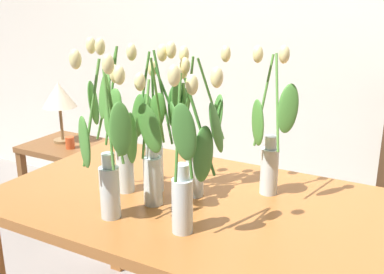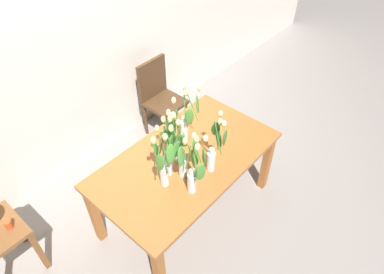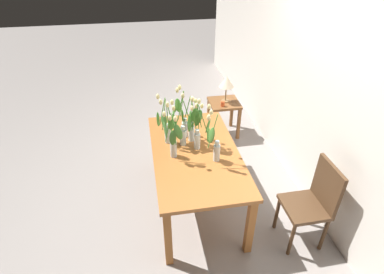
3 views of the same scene
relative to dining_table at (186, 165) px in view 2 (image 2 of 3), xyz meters
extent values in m
plane|color=gray|center=(0.00, 0.00, -0.65)|extent=(18.00, 18.00, 0.00)
cube|color=silver|center=(0.00, 1.36, 0.70)|extent=(9.00, 0.10, 2.70)
cube|color=#A3602D|center=(0.00, 0.00, 0.07)|extent=(1.60, 0.90, 0.04)
cube|color=#A3602D|center=(-0.74, -0.39, -0.30)|extent=(0.07, 0.07, 0.70)
cube|color=#A3602D|center=(0.74, -0.39, -0.30)|extent=(0.07, 0.07, 0.70)
cube|color=#A3602D|center=(-0.74, 0.39, -0.30)|extent=(0.07, 0.07, 0.70)
cube|color=#A3602D|center=(0.74, 0.39, -0.30)|extent=(0.07, 0.07, 0.70)
cylinder|color=silver|center=(0.18, 0.18, 0.18)|extent=(0.07, 0.07, 0.18)
cylinder|color=silver|center=(0.18, 0.18, 0.30)|extent=(0.04, 0.04, 0.05)
cylinder|color=silver|center=(0.18, 0.18, 0.15)|extent=(0.06, 0.06, 0.11)
cylinder|color=#56933D|center=(0.21, 0.12, 0.46)|extent=(0.07, 0.11, 0.33)
ellipsoid|color=#F4E093|center=(0.24, 0.07, 0.63)|extent=(0.04, 0.04, 0.06)
ellipsoid|color=#4C8E38|center=(0.26, 0.10, 0.45)|extent=(0.08, 0.08, 0.18)
cylinder|color=#56933D|center=(0.15, 0.15, 0.46)|extent=(0.05, 0.06, 0.33)
ellipsoid|color=#F4E093|center=(0.14, 0.12, 0.62)|extent=(0.04, 0.04, 0.06)
ellipsoid|color=#4C8E38|center=(0.15, 0.10, 0.39)|extent=(0.08, 0.06, 0.17)
cylinder|color=silver|center=(-0.06, 0.03, 0.18)|extent=(0.07, 0.07, 0.18)
cylinder|color=silver|center=(-0.06, 0.03, 0.30)|extent=(0.04, 0.04, 0.05)
cylinder|color=silver|center=(-0.06, 0.03, 0.15)|extent=(0.06, 0.06, 0.11)
cylinder|color=#478433|center=(-0.09, 0.00, 0.42)|extent=(0.04, 0.05, 0.26)
ellipsoid|color=#F4E093|center=(-0.10, -0.02, 0.56)|extent=(0.04, 0.04, 0.06)
ellipsoid|color=#427F33|center=(-0.09, -0.05, 0.38)|extent=(0.12, 0.07, 0.18)
cylinder|color=#478433|center=(-0.02, 0.08, 0.45)|extent=(0.07, 0.10, 0.31)
ellipsoid|color=#F4E093|center=(0.01, 0.13, 0.62)|extent=(0.04, 0.04, 0.06)
ellipsoid|color=#427F33|center=(-0.02, 0.13, 0.38)|extent=(0.08, 0.09, 0.18)
cylinder|color=#478433|center=(-0.11, 0.06, 0.42)|extent=(0.08, 0.06, 0.25)
ellipsoid|color=#F4E093|center=(-0.14, 0.09, 0.55)|extent=(0.04, 0.04, 0.06)
ellipsoid|color=#427F33|center=(-0.16, 0.06, 0.42)|extent=(0.06, 0.10, 0.18)
cylinder|color=#478433|center=(-0.09, 0.04, 0.45)|extent=(0.06, 0.03, 0.32)
ellipsoid|color=#F4E093|center=(-0.12, 0.06, 0.62)|extent=(0.04, 0.04, 0.06)
ellipsoid|color=#427F33|center=(-0.14, 0.04, 0.42)|extent=(0.06, 0.07, 0.17)
cylinder|color=silver|center=(-0.23, -0.26, 0.18)|extent=(0.07, 0.07, 0.18)
cylinder|color=silver|center=(-0.23, -0.26, 0.30)|extent=(0.04, 0.04, 0.05)
cylinder|color=silver|center=(-0.23, -0.26, 0.15)|extent=(0.06, 0.06, 0.11)
cylinder|color=#56933D|center=(-0.20, -0.26, 0.44)|extent=(0.06, 0.01, 0.29)
ellipsoid|color=#F4E093|center=(-0.17, -0.26, 0.58)|extent=(0.04, 0.04, 0.06)
ellipsoid|color=#4C8E38|center=(-0.16, -0.23, 0.37)|extent=(0.04, 0.08, 0.17)
cylinder|color=#56933D|center=(-0.19, -0.30, 0.46)|extent=(0.07, 0.06, 0.33)
ellipsoid|color=#F4E093|center=(-0.16, -0.32, 0.62)|extent=(0.04, 0.04, 0.06)
ellipsoid|color=#4C8E38|center=(-0.14, -0.30, 0.43)|extent=(0.07, 0.07, 0.17)
cylinder|color=#56933D|center=(-0.25, -0.31, 0.46)|extent=(0.04, 0.08, 0.34)
ellipsoid|color=#F4E093|center=(-0.26, -0.34, 0.63)|extent=(0.04, 0.04, 0.06)
ellipsoid|color=#4C8E38|center=(-0.24, -0.36, 0.38)|extent=(0.07, 0.05, 0.17)
cylinder|color=#56933D|center=(-0.23, -0.23, 0.43)|extent=(0.01, 0.06, 0.28)
ellipsoid|color=#F4E093|center=(-0.23, -0.20, 0.57)|extent=(0.04, 0.04, 0.06)
ellipsoid|color=#4C8E38|center=(-0.26, -0.19, 0.44)|extent=(0.09, 0.04, 0.18)
cylinder|color=silver|center=(0.04, -0.24, 0.18)|extent=(0.07, 0.07, 0.18)
cylinder|color=silver|center=(0.04, -0.24, 0.30)|extent=(0.04, 0.04, 0.05)
cylinder|color=silver|center=(0.04, -0.24, 0.15)|extent=(0.06, 0.06, 0.11)
cylinder|color=#478433|center=(0.05, -0.28, 0.45)|extent=(0.03, 0.08, 0.31)
ellipsoid|color=#F4E093|center=(0.06, -0.31, 0.61)|extent=(0.04, 0.04, 0.06)
ellipsoid|color=#427F33|center=(0.09, -0.31, 0.45)|extent=(0.09, 0.05, 0.18)
cylinder|color=#478433|center=(0.09, -0.23, 0.44)|extent=(0.10, 0.02, 0.29)
ellipsoid|color=#F4E093|center=(0.14, -0.22, 0.59)|extent=(0.04, 0.04, 0.06)
ellipsoid|color=#427F33|center=(0.13, -0.19, 0.44)|extent=(0.05, 0.12, 0.18)
cylinder|color=#478433|center=(0.06, -0.25, 0.43)|extent=(0.05, 0.03, 0.28)
ellipsoid|color=#F4E093|center=(0.09, -0.26, 0.58)|extent=(0.04, 0.04, 0.06)
ellipsoid|color=#427F33|center=(0.11, -0.25, 0.37)|extent=(0.05, 0.09, 0.18)
cylinder|color=silver|center=(-0.16, -0.11, 0.18)|extent=(0.07, 0.07, 0.18)
cylinder|color=silver|center=(-0.16, -0.11, 0.30)|extent=(0.04, 0.04, 0.05)
cylinder|color=silver|center=(-0.16, -0.11, 0.15)|extent=(0.06, 0.06, 0.11)
cylinder|color=#56933D|center=(-0.17, -0.05, 0.46)|extent=(0.02, 0.10, 0.32)
ellipsoid|color=#F4E093|center=(-0.17, -0.01, 0.63)|extent=(0.04, 0.04, 0.06)
ellipsoid|color=#4C8E38|center=(-0.20, -0.02, 0.40)|extent=(0.12, 0.04, 0.18)
cylinder|color=#56933D|center=(-0.15, -0.16, 0.42)|extent=(0.03, 0.09, 0.26)
ellipsoid|color=#F4E093|center=(-0.13, -0.20, 0.56)|extent=(0.04, 0.04, 0.06)
ellipsoid|color=#4C8E38|center=(-0.11, -0.19, 0.40)|extent=(0.11, 0.05, 0.18)
cylinder|color=silver|center=(-0.32, -0.06, 0.18)|extent=(0.07, 0.07, 0.18)
cylinder|color=silver|center=(-0.32, -0.06, 0.30)|extent=(0.04, 0.04, 0.05)
cylinder|color=silver|center=(-0.32, -0.06, 0.15)|extent=(0.06, 0.06, 0.11)
cylinder|color=#478433|center=(-0.33, -0.10, 0.47)|extent=(0.03, 0.07, 0.36)
ellipsoid|color=#F4E093|center=(-0.34, -0.13, 0.65)|extent=(0.04, 0.04, 0.06)
ellipsoid|color=#4C8E38|center=(-0.32, -0.15, 0.48)|extent=(0.09, 0.06, 0.18)
cylinder|color=#478433|center=(-0.37, -0.08, 0.47)|extent=(0.10, 0.04, 0.35)
ellipsoid|color=#F4E093|center=(-0.42, -0.10, 0.65)|extent=(0.04, 0.04, 0.06)
ellipsoid|color=#4C8E38|center=(-0.40, -0.12, 0.44)|extent=(0.04, 0.10, 0.18)
cylinder|color=silver|center=(-0.22, -0.01, 0.18)|extent=(0.07, 0.07, 0.18)
cylinder|color=silver|center=(-0.22, -0.01, 0.30)|extent=(0.04, 0.04, 0.05)
cylinder|color=silver|center=(-0.22, -0.01, 0.15)|extent=(0.06, 0.06, 0.11)
cylinder|color=#3D752D|center=(-0.24, 0.02, 0.42)|extent=(0.04, 0.05, 0.26)
ellipsoid|color=#F4E093|center=(-0.25, 0.05, 0.56)|extent=(0.04, 0.04, 0.06)
ellipsoid|color=#427F33|center=(-0.28, 0.04, 0.37)|extent=(0.09, 0.08, 0.17)
cylinder|color=#3D752D|center=(-0.15, 0.01, 0.44)|extent=(0.11, 0.04, 0.27)
ellipsoid|color=#F4E093|center=(-0.10, 0.02, 0.58)|extent=(0.04, 0.04, 0.06)
ellipsoid|color=#427F33|center=(-0.12, 0.05, 0.41)|extent=(0.04, 0.11, 0.18)
cylinder|color=#3D752D|center=(-0.17, -0.01, 0.46)|extent=(0.08, 0.01, 0.34)
ellipsoid|color=#F4E093|center=(-0.13, -0.01, 0.64)|extent=(0.04, 0.04, 0.06)
ellipsoid|color=#427F33|center=(-0.13, 0.02, 0.46)|extent=(0.03, 0.09, 0.18)
cylinder|color=#3D752D|center=(-0.23, -0.05, 0.46)|extent=(0.03, 0.08, 0.34)
ellipsoid|color=#F4E093|center=(-0.24, -0.09, 0.63)|extent=(0.04, 0.04, 0.06)
ellipsoid|color=#427F33|center=(-0.22, -0.10, 0.41)|extent=(0.11, 0.06, 0.18)
cube|color=#4C331E|center=(0.68, 0.95, -0.20)|extent=(0.40, 0.40, 0.04)
cylinder|color=#4C331E|center=(0.86, 0.78, -0.43)|extent=(0.04, 0.04, 0.43)
cylinder|color=#4C331E|center=(0.52, 0.78, -0.43)|extent=(0.04, 0.04, 0.43)
cylinder|color=#4C331E|center=(0.85, 1.12, -0.43)|extent=(0.04, 0.04, 0.43)
cylinder|color=#4C331E|center=(0.51, 1.12, -0.43)|extent=(0.04, 0.04, 0.43)
cube|color=#4C331E|center=(0.68, 1.13, 0.05)|extent=(0.40, 0.04, 0.46)
cube|color=brown|center=(-1.22, 0.51, -0.39)|extent=(0.04, 0.04, 0.51)
cube|color=brown|center=(-1.22, 0.89, -0.39)|extent=(0.04, 0.04, 0.51)
cylinder|color=#CC4C23|center=(-1.29, 0.64, -0.06)|extent=(0.06, 0.06, 0.07)
camera|label=1|loc=(0.67, -1.34, 0.80)|focal=41.63mm
camera|label=2|loc=(-1.44, -1.33, 2.15)|focal=31.67mm
camera|label=3|loc=(2.59, -0.49, 2.02)|focal=28.97mm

